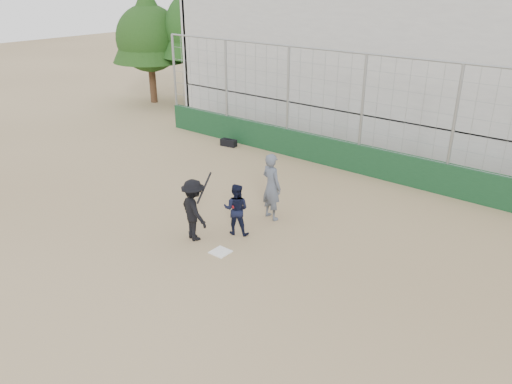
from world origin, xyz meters
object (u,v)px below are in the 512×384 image
Objects in this scene: umpire at (271,190)px; equipment_bag at (229,143)px; catcher_crouched at (236,217)px; batter_at_plate at (194,210)px.

equipment_bag is at bearing -24.04° from umpire.
catcher_crouched is 0.58× the size of umpire.
equipment_bag is at bearing 133.17° from catcher_crouched.
umpire is (0.14, 1.33, 0.37)m from catcher_crouched.
equipment_bag is (-4.38, 6.25, -0.68)m from batter_at_plate.
batter_at_plate is 2.33m from umpire.
umpire is 2.52× the size of equipment_bag.
umpire is (0.81, 2.19, 0.04)m from batter_at_plate.
equipment_bag is (-5.06, 5.39, -0.35)m from catcher_crouched.
batter_at_plate is 2.64× the size of equipment_bag.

